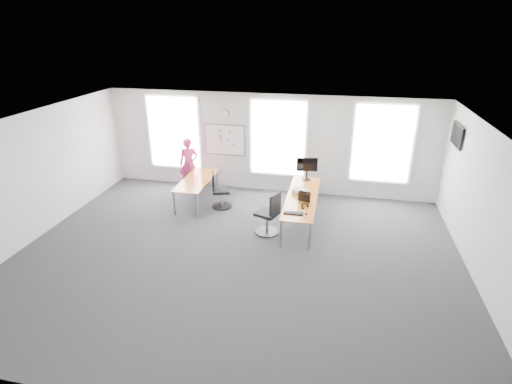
% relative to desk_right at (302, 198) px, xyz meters
% --- Properties ---
extents(floor, '(10.00, 10.00, 0.00)m').
position_rel_desk_right_xyz_m(floor, '(-1.25, -2.03, -0.67)').
color(floor, '#27272C').
rests_on(floor, ground).
extents(ceiling, '(10.00, 10.00, 0.00)m').
position_rel_desk_right_xyz_m(ceiling, '(-1.25, -2.03, 2.33)').
color(ceiling, white).
rests_on(ceiling, ground).
extents(wall_back, '(10.00, 0.00, 10.00)m').
position_rel_desk_right_xyz_m(wall_back, '(-1.25, 1.97, 0.83)').
color(wall_back, silver).
rests_on(wall_back, ground).
extents(wall_front, '(10.00, 0.00, 10.00)m').
position_rel_desk_right_xyz_m(wall_front, '(-1.25, -6.03, 0.83)').
color(wall_front, silver).
rests_on(wall_front, ground).
extents(wall_left, '(0.00, 10.00, 10.00)m').
position_rel_desk_right_xyz_m(wall_left, '(-6.25, -2.03, 0.83)').
color(wall_left, silver).
rests_on(wall_left, ground).
extents(wall_right, '(0.00, 10.00, 10.00)m').
position_rel_desk_right_xyz_m(wall_right, '(3.75, -2.03, 0.83)').
color(wall_right, silver).
rests_on(wall_right, ground).
extents(window_left, '(1.60, 0.06, 2.20)m').
position_rel_desk_right_xyz_m(window_left, '(-4.25, 1.94, 1.03)').
color(window_left, silver).
rests_on(window_left, wall_back).
extents(window_mid, '(1.60, 0.06, 2.20)m').
position_rel_desk_right_xyz_m(window_mid, '(-0.95, 1.94, 1.03)').
color(window_mid, silver).
rests_on(window_mid, wall_back).
extents(window_right, '(1.60, 0.06, 2.20)m').
position_rel_desk_right_xyz_m(window_right, '(2.05, 1.94, 1.03)').
color(window_right, silver).
rests_on(window_right, wall_back).
extents(desk_right, '(0.78, 2.94, 0.71)m').
position_rel_desk_right_xyz_m(desk_right, '(0.00, 0.00, 0.00)').
color(desk_right, orange).
rests_on(desk_right, ground).
extents(desk_left, '(0.78, 1.96, 0.71)m').
position_rel_desk_right_xyz_m(desk_left, '(-3.10, 0.59, -0.01)').
color(desk_left, orange).
rests_on(desk_left, ground).
extents(chair_right, '(0.65, 0.64, 1.11)m').
position_rel_desk_right_xyz_m(chair_right, '(-0.72, -0.81, -0.18)').
color(chair_right, black).
rests_on(chair_right, ground).
extents(chair_left, '(0.58, 0.58, 1.04)m').
position_rel_desk_right_xyz_m(chair_left, '(-2.37, 0.42, -0.21)').
color(chair_left, black).
rests_on(chair_left, ground).
extents(person, '(0.68, 0.55, 1.64)m').
position_rel_desk_right_xyz_m(person, '(-3.68, 1.55, 0.15)').
color(person, '#DC326F').
rests_on(person, ground).
extents(whiteboard, '(1.20, 0.03, 0.90)m').
position_rel_desk_right_xyz_m(whiteboard, '(-2.60, 1.94, 0.88)').
color(whiteboard, white).
rests_on(whiteboard, wall_back).
extents(wall_clock, '(0.30, 0.04, 0.30)m').
position_rel_desk_right_xyz_m(wall_clock, '(-2.60, 1.94, 1.68)').
color(wall_clock, gray).
rests_on(wall_clock, wall_back).
extents(tv, '(0.06, 0.90, 0.55)m').
position_rel_desk_right_xyz_m(tv, '(3.70, 0.97, 1.63)').
color(tv, black).
rests_on(tv, wall_right).
extents(keyboard, '(0.47, 0.18, 0.02)m').
position_rel_desk_right_xyz_m(keyboard, '(-0.10, -1.05, 0.06)').
color(keyboard, black).
rests_on(keyboard, desk_right).
extents(mouse, '(0.09, 0.13, 0.04)m').
position_rel_desk_right_xyz_m(mouse, '(0.21, -1.04, 0.07)').
color(mouse, black).
rests_on(mouse, desk_right).
extents(lens_cap, '(0.09, 0.09, 0.01)m').
position_rel_desk_right_xyz_m(lens_cap, '(0.09, -0.71, 0.05)').
color(lens_cap, black).
rests_on(lens_cap, desk_right).
extents(headphones, '(0.17, 0.09, 0.10)m').
position_rel_desk_right_xyz_m(headphones, '(0.13, -0.62, 0.09)').
color(headphones, black).
rests_on(headphones, desk_right).
extents(laptop_sleeve, '(0.33, 0.26, 0.26)m').
position_rel_desk_right_xyz_m(laptop_sleeve, '(0.08, -0.31, 0.17)').
color(laptop_sleeve, black).
rests_on(laptop_sleeve, desk_right).
extents(paper_stack, '(0.42, 0.36, 0.12)m').
position_rel_desk_right_xyz_m(paper_stack, '(-0.07, 0.19, 0.11)').
color(paper_stack, beige).
rests_on(paper_stack, desk_right).
extents(monitor, '(0.60, 0.24, 0.66)m').
position_rel_desk_right_xyz_m(monitor, '(0.00, 1.22, 0.44)').
color(monitor, black).
rests_on(monitor, desk_right).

